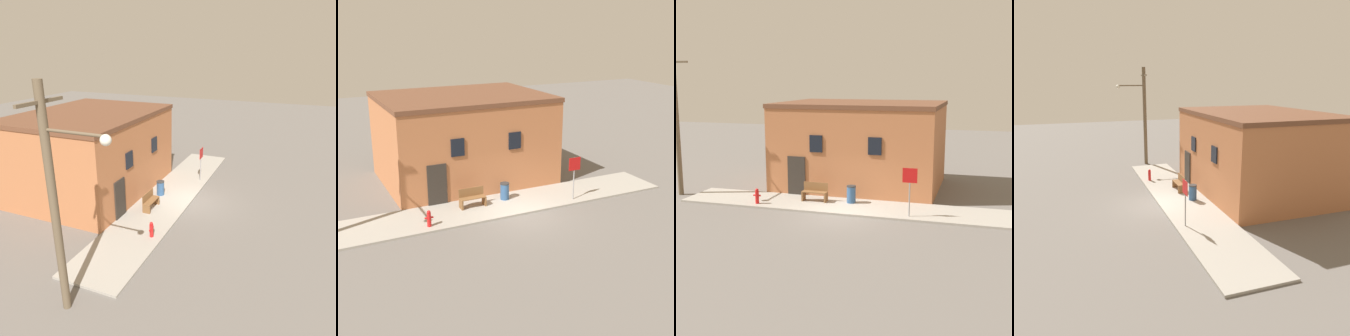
# 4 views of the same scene
# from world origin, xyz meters

# --- Properties ---
(ground_plane) EXTENTS (80.00, 80.00, 0.00)m
(ground_plane) POSITION_xyz_m (0.00, 0.00, 0.00)
(ground_plane) COLOR #66605B
(sidewalk) EXTENTS (17.19, 2.91, 0.11)m
(sidewalk) POSITION_xyz_m (0.00, 1.46, 0.05)
(sidewalk) COLOR #9E998E
(sidewalk) RESTS_ON ground
(brick_building) EXTENTS (9.20, 7.11, 4.98)m
(brick_building) POSITION_xyz_m (-0.55, 6.40, 2.49)
(brick_building) COLOR #B26B42
(brick_building) RESTS_ON ground
(fire_hydrant) EXTENTS (0.39, 0.19, 0.77)m
(fire_hydrant) POSITION_xyz_m (-4.46, 0.52, 0.50)
(fire_hydrant) COLOR red
(fire_hydrant) RESTS_ON sidewalk
(stop_sign) EXTENTS (0.67, 0.06, 2.25)m
(stop_sign) POSITION_xyz_m (3.23, 0.48, 1.69)
(stop_sign) COLOR gray
(stop_sign) RESTS_ON sidewalk
(bench) EXTENTS (1.31, 0.44, 0.95)m
(bench) POSITION_xyz_m (-1.84, 1.84, 0.56)
(bench) COLOR brown
(bench) RESTS_ON sidewalk
(trash_bin) EXTENTS (0.47, 0.47, 0.89)m
(trash_bin) POSITION_xyz_m (0.04, 2.04, 0.56)
(trash_bin) COLOR #2D517F
(trash_bin) RESTS_ON sidewalk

